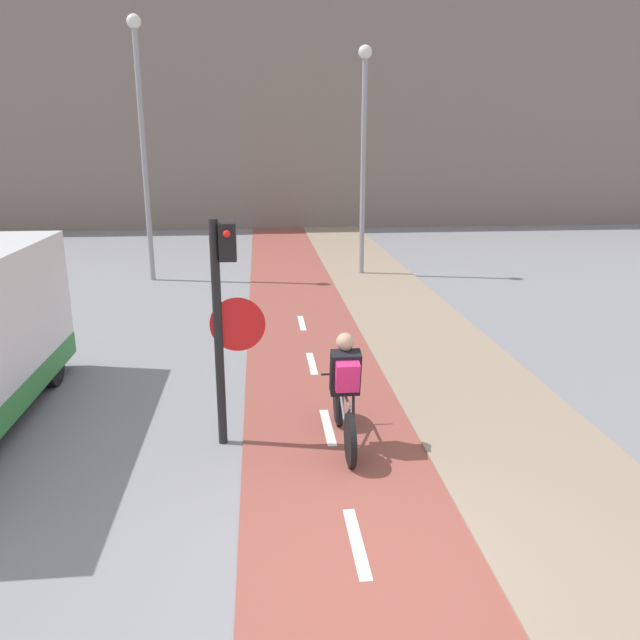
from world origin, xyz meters
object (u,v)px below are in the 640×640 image
object	(u,v)px
street_lamp_far	(142,124)
cyclist_near	(345,393)
traffic_light_pole	(225,308)
street_lamp_sidewalk	(364,137)

from	to	relation	value
street_lamp_far	cyclist_near	distance (m)	11.55
traffic_light_pole	cyclist_near	bearing A→B (deg)	-8.99
traffic_light_pole	street_lamp_far	size ratio (longest dim) A/B	0.42
traffic_light_pole	cyclist_near	distance (m)	1.79
street_lamp_far	cyclist_near	bearing A→B (deg)	-68.94
street_lamp_far	street_lamp_sidewalk	distance (m)	5.88
street_lamp_sidewalk	cyclist_near	distance (m)	11.06
street_lamp_far	street_lamp_sidewalk	size ratio (longest dim) A/B	1.10
traffic_light_pole	cyclist_near	xyz separation A→B (m)	(1.43, -0.23, -1.05)
traffic_light_pole	street_lamp_sidewalk	distance (m)	10.94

